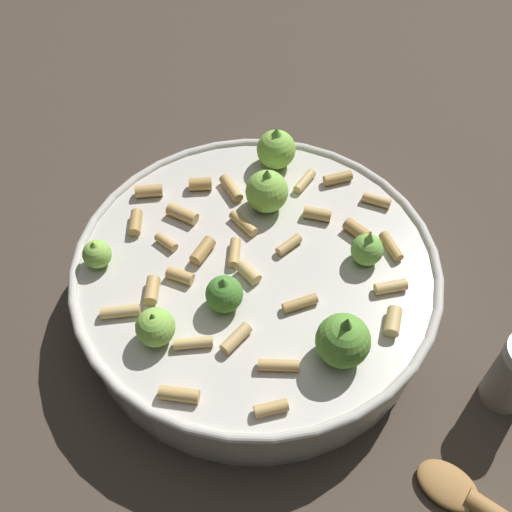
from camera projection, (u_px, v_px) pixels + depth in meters
The scene contains 2 objects.
ground_plane at pixel (256, 300), 0.59m from camera, with size 2.40×2.40×0.00m, color #42382D.
cooking_pan at pixel (257, 278), 0.56m from camera, with size 0.34×0.34×0.12m.
Camera 1 is at (-0.09, -0.32, 0.49)m, focal length 41.16 mm.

